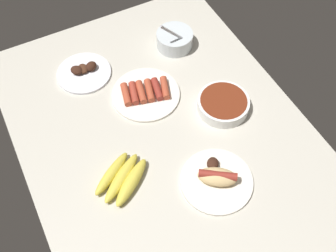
{
  "coord_description": "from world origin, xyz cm",
  "views": [
    {
      "loc": [
        65.98,
        -32.09,
        111.75
      ],
      "look_at": [
        0.87,
        1.49,
        3.0
      ],
      "focal_mm": 43.69,
      "sensor_mm": 36.0,
      "label": 1
    }
  ],
  "objects": [
    {
      "name": "bowl_coleslaw",
      "position": [
        -32.73,
        21.63,
        3.32
      ],
      "size": [
        13.64,
        14.26,
        15.1
      ],
      "color": "silver",
      "rests_on": "ground_plane"
    },
    {
      "name": "banana_bunch",
      "position": [
        10.61,
        -18.9,
        1.76
      ],
      "size": [
        18.13,
        20.04,
        3.67
      ],
      "color": "gold",
      "rests_on": "ground_plane"
    },
    {
      "name": "plate_grilled_meat",
      "position": [
        -35.06,
        -14.0,
        0.95
      ],
      "size": [
        19.44,
        19.44,
        3.98
      ],
      "color": "white",
      "rests_on": "ground_plane"
    },
    {
      "name": "plate_sausages",
      "position": [
        -15.96,
        1.49,
        1.14
      ],
      "size": [
        23.66,
        23.66,
        3.47
      ],
      "color": "white",
      "rests_on": "ground_plane"
    },
    {
      "name": "ground_plane",
      "position": [
        0.0,
        0.0,
        -1.5
      ],
      "size": [
        120.0,
        90.0,
        3.0
      ],
      "primitive_type": "cube",
      "color": "beige"
    },
    {
      "name": "bowl_chili",
      "position": [
        1.01,
        22.25,
        2.39
      ],
      "size": [
        17.45,
        17.45,
        4.33
      ],
      "color": "white",
      "rests_on": "ground_plane"
    },
    {
      "name": "plate_hotdog_assembled",
      "position": [
        23.61,
        6.17,
        1.8
      ],
      "size": [
        22.1,
        22.1,
        5.61
      ],
      "color": "white",
      "rests_on": "ground_plane"
    }
  ]
}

